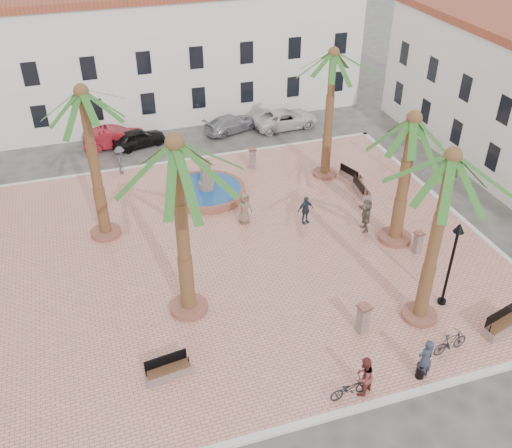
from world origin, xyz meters
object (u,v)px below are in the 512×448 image
(pedestrian_fountain_b, at_px, (305,210))
(car_black, at_px, (138,138))
(palm_s, at_px, (449,176))
(palm_nw, at_px, (84,109))
(litter_bin, at_px, (420,371))
(bicycle_a, at_px, (350,388))
(bench_e, at_px, (361,190))
(lamppost_e, at_px, (414,137))
(palm_e, at_px, (411,136))
(car_red, at_px, (115,137))
(bench_se, at_px, (502,325))
(pedestrian_fountain_a, at_px, (244,208))
(fountain, at_px, (207,190))
(cyclist_a, at_px, (425,359))
(palm_ne, at_px, (333,67))
(bench_ne, at_px, (351,175))
(car_silver, at_px, (231,124))
(bollard_se, at_px, (363,318))
(palm_sw, at_px, (177,165))
(pedestrian_north, at_px, (120,160))
(car_white, at_px, (285,119))
(bollard_n, at_px, (252,158))
(cyclist_b, at_px, (364,376))
(lamppost_s, at_px, (454,251))
(bollard_e, at_px, (418,242))
(bench_s, at_px, (168,371))
(pedestrian_east, at_px, (366,215))
(bicycle_b, at_px, (450,342))

(pedestrian_fountain_b, bearing_deg, car_black, 108.77)
(palm_s, bearing_deg, pedestrian_fountain_b, 102.97)
(palm_nw, distance_m, litter_bin, 19.06)
(bicycle_a, xyz_separation_m, pedestrian_fountain_b, (2.93, 11.76, 0.40))
(bench_e, xyz_separation_m, lamppost_e, (3.45, 0.52, 2.78))
(palm_e, distance_m, pedestrian_fountain_b, 7.23)
(pedestrian_fountain_b, distance_m, car_red, 16.12)
(bench_e, xyz_separation_m, pedestrian_fountain_b, (-4.44, -1.88, 0.57))
(bench_se, xyz_separation_m, pedestrian_fountain_a, (-8.17, 11.65, 0.64))
(palm_e, distance_m, bicycle_a, 12.50)
(fountain, xyz_separation_m, cyclist_a, (4.75, -16.44, 0.64))
(palm_ne, distance_m, bench_se, 16.84)
(fountain, height_order, car_black, fountain)
(bench_e, height_order, bench_ne, bench_e)
(bench_se, bearing_deg, bench_e, 77.13)
(palm_s, bearing_deg, car_silver, 96.42)
(cyclist_a, bearing_deg, bollard_se, -73.82)
(palm_sw, xyz_separation_m, pedestrian_north, (-1.32, 14.07, -6.52))
(bench_e, height_order, car_white, car_white)
(lamppost_e, bearing_deg, bench_e, -171.40)
(bicycle_a, distance_m, car_silver, 25.25)
(bollard_n, distance_m, cyclist_b, 18.94)
(palm_ne, bearing_deg, pedestrian_north, 161.01)
(bench_ne, relative_size, car_black, 0.46)
(palm_ne, bearing_deg, bench_ne, -37.34)
(fountain, distance_m, lamppost_s, 15.40)
(palm_s, distance_m, pedestrian_fountain_b, 10.97)
(bollard_se, bearing_deg, lamppost_s, 6.87)
(lamppost_s, distance_m, car_white, 21.17)
(pedestrian_north, distance_m, car_silver, 9.62)
(lamppost_e, relative_size, cyclist_b, 2.48)
(bollard_n, relative_size, litter_bin, 2.02)
(bicycle_a, bearing_deg, pedestrian_fountain_b, -18.64)
(bollard_e, height_order, car_black, bollard_e)
(lamppost_e, bearing_deg, bench_ne, 157.15)
(fountain, xyz_separation_m, bollard_n, (3.67, 2.43, 0.40))
(bench_s, bearing_deg, pedestrian_fountain_a, 50.16)
(cyclist_b, bearing_deg, bicycle_a, -28.53)
(bench_se, distance_m, pedestrian_north, 24.11)
(bollard_e, height_order, car_white, bollard_e)
(cyclist_b, height_order, pedestrian_east, pedestrian_east)
(lamppost_e, xyz_separation_m, bollard_e, (-3.40, -6.78, -2.41))
(bicycle_a, xyz_separation_m, car_white, (6.52, 24.57, 0.09))
(bicycle_b, bearing_deg, pedestrian_fountain_a, 16.18)
(palm_ne, xyz_separation_m, lamppost_e, (4.57, -2.38, -3.97))
(pedestrian_east, bearing_deg, car_white, -168.13)
(palm_sw, distance_m, bollard_n, 15.50)
(lamppost_s, bearing_deg, fountain, 121.81)
(palm_e, xyz_separation_m, cyclist_b, (-6.38, -8.76, -5.17))
(cyclist_a, distance_m, bicycle_a, 3.24)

